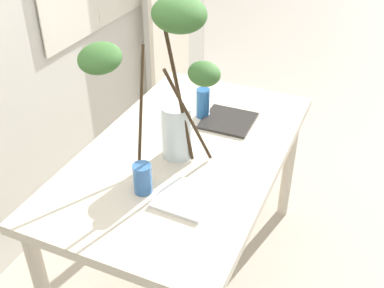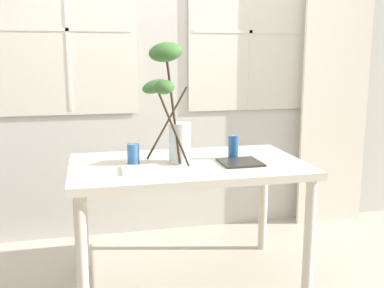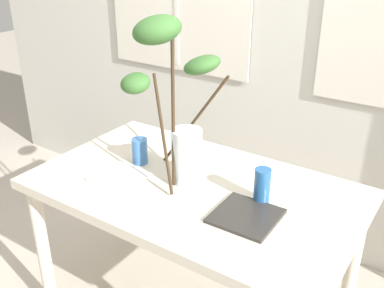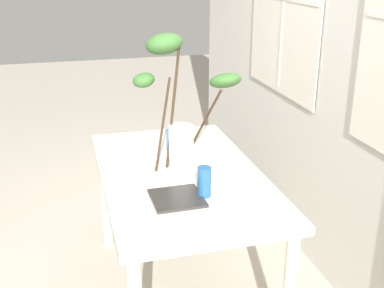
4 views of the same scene
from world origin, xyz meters
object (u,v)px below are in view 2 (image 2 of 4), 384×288
at_px(dining_table, 188,177).
at_px(vase_with_branches, 169,102).
at_px(plate_square_right, 240,162).
at_px(plate_square_left, 141,170).
at_px(drinking_glass_blue_left, 133,154).
at_px(drinking_glass_blue_right, 233,147).

distance_m(dining_table, vase_with_branches, 0.46).
bearing_deg(dining_table, vase_with_branches, 160.81).
relative_size(dining_table, vase_with_branches, 1.92).
bearing_deg(plate_square_right, plate_square_left, -175.58).
height_order(dining_table, plate_square_left, plate_square_left).
bearing_deg(plate_square_left, dining_table, 24.56).
height_order(drinking_glass_blue_left, drinking_glass_blue_right, drinking_glass_blue_right).
height_order(drinking_glass_blue_right, plate_square_left, drinking_glass_blue_right).
xyz_separation_m(dining_table, plate_square_left, (-0.30, -0.14, 0.09)).
bearing_deg(drinking_glass_blue_right, plate_square_left, -163.40).
relative_size(vase_with_branches, drinking_glass_blue_right, 4.93).
bearing_deg(plate_square_right, vase_with_branches, 162.57).
relative_size(plate_square_left, plate_square_right, 0.87).
bearing_deg(plate_square_left, drinking_glass_blue_left, 97.31).
bearing_deg(drinking_glass_blue_left, plate_square_right, -11.15).
distance_m(drinking_glass_blue_left, plate_square_left, 0.18).
height_order(dining_table, plate_square_right, plate_square_right).
relative_size(drinking_glass_blue_left, plate_square_left, 0.60).
xyz_separation_m(vase_with_branches, plate_square_left, (-0.20, -0.17, -0.35)).
bearing_deg(dining_table, plate_square_left, -155.44).
height_order(vase_with_branches, plate_square_left, vase_with_branches).
distance_m(vase_with_branches, plate_square_left, 0.44).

